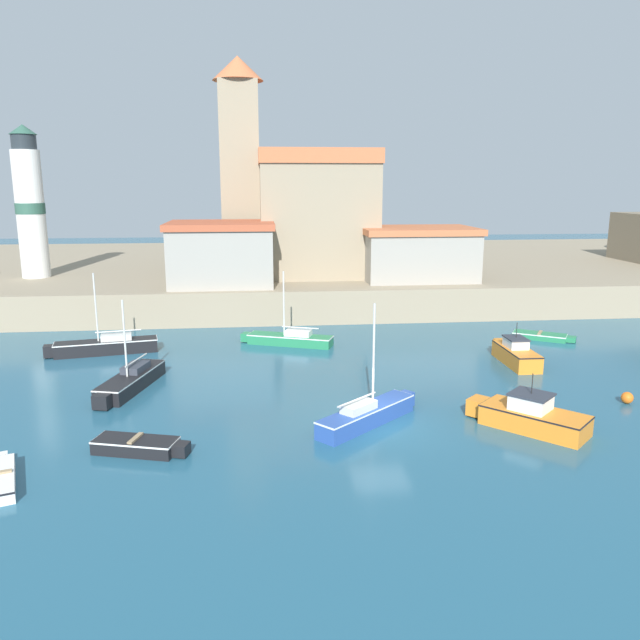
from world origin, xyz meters
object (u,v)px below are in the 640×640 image
at_px(church, 305,206).
at_px(harbor_shed_near_wharf, 222,253).
at_px(sailboat_green_0, 289,339).
at_px(lighthouse, 30,205).
at_px(sailboat_black_8, 105,346).
at_px(sailboat_black_7, 131,380).
at_px(motorboat_orange_3, 530,416).
at_px(mooring_buoy, 627,398).
at_px(dinghy_black_1, 139,445).
at_px(dinghy_green_6, 542,336).
at_px(sailboat_blue_2, 368,414).
at_px(motorboat_orange_4, 515,353).
at_px(harbor_shed_far_end, 417,253).

height_order(church, harbor_shed_near_wharf, church).
bearing_deg(sailboat_green_0, church, 82.25).
bearing_deg(church, lighthouse, -171.01).
xyz_separation_m(sailboat_green_0, sailboat_black_8, (-11.56, -1.03, 0.09)).
bearing_deg(church, harbor_shed_near_wharf, -128.90).
relative_size(sailboat_black_7, church, 0.34).
xyz_separation_m(sailboat_green_0, motorboat_orange_3, (9.62, -15.47, 0.18)).
height_order(sailboat_black_7, mooring_buoy, sailboat_black_7).
xyz_separation_m(dinghy_black_1, dinghy_green_6, (24.09, 15.98, -0.08)).
bearing_deg(church, dinghy_black_1, -104.99).
distance_m(sailboat_blue_2, church, 33.94).
distance_m(sailboat_blue_2, lighthouse, 38.43).
distance_m(motorboat_orange_3, motorboat_orange_4, 10.34).
bearing_deg(sailboat_blue_2, harbor_shed_far_end, 71.20).
distance_m(sailboat_green_0, lighthouse, 26.95).
distance_m(dinghy_black_1, church, 37.15).
bearing_deg(sailboat_blue_2, dinghy_green_6, 43.83).
xyz_separation_m(sailboat_black_7, sailboat_black_8, (-2.92, 7.22, 0.02)).
xyz_separation_m(dinghy_green_6, harbor_shed_far_end, (-6.01, 11.11, 4.52)).
bearing_deg(sailboat_blue_2, motorboat_orange_4, 39.43).
height_order(church, lighthouse, church).
bearing_deg(dinghy_black_1, dinghy_green_6, 33.56).
distance_m(sailboat_green_0, church, 20.55).
distance_m(mooring_buoy, church, 35.22).
height_order(sailboat_green_0, dinghy_green_6, sailboat_green_0).
xyz_separation_m(mooring_buoy, harbor_shed_near_wharf, (-20.44, 22.61, 4.76)).
distance_m(sailboat_black_8, church, 25.57).
xyz_separation_m(sailboat_black_7, harbor_shed_near_wharf, (3.89, 17.97, 4.57)).
height_order(mooring_buoy, harbor_shed_far_end, harbor_shed_far_end).
bearing_deg(harbor_shed_near_wharf, mooring_buoy, -47.88).
bearing_deg(sailboat_black_7, dinghy_black_1, -77.18).
height_order(sailboat_blue_2, harbor_shed_near_wharf, harbor_shed_near_wharf).
height_order(dinghy_black_1, church, church).
relative_size(sailboat_green_0, mooring_buoy, 10.77).
distance_m(sailboat_green_0, sailboat_blue_2, 14.49).
height_order(motorboat_orange_4, sailboat_black_8, sailboat_black_8).
height_order(dinghy_black_1, sailboat_black_7, sailboat_black_7).
xyz_separation_m(sailboat_green_0, harbor_shed_near_wharf, (-4.75, 9.72, 4.64)).
xyz_separation_m(dinghy_black_1, harbor_shed_near_wharf, (2.07, 25.97, 4.75)).
bearing_deg(mooring_buoy, sailboat_black_8, 156.49).
relative_size(dinghy_green_6, sailboat_black_7, 0.63).
bearing_deg(dinghy_black_1, church, 75.01).
relative_size(sailboat_green_0, dinghy_black_1, 1.56).
bearing_deg(dinghy_black_1, sailboat_black_7, 102.82).
bearing_deg(sailboat_black_8, harbor_shed_near_wharf, 57.65).
height_order(sailboat_blue_2, sailboat_black_8, sailboat_blue_2).
bearing_deg(sailboat_black_8, motorboat_orange_4, -10.78).
bearing_deg(motorboat_orange_4, dinghy_green_6, 52.45).
relative_size(sailboat_black_8, harbor_shed_near_wharf, 0.82).
bearing_deg(sailboat_black_7, church, 67.49).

